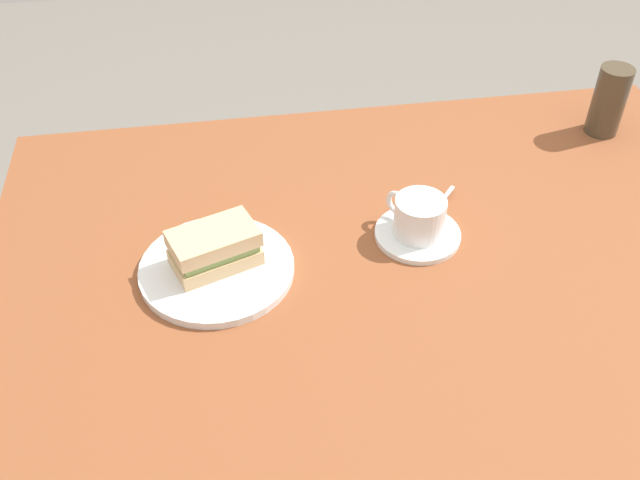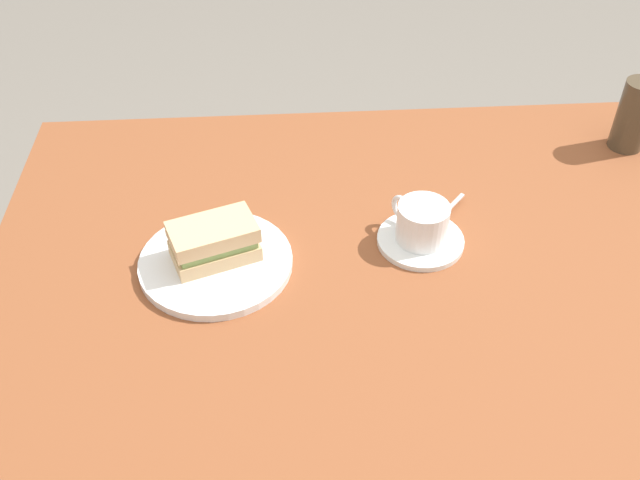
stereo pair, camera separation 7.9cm
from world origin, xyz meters
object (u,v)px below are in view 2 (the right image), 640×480
Objects in this scene: sandwich_plate at (216,262)px; drinking_glass at (634,115)px; dining_table at (390,303)px; spoon at (444,213)px; coffee_cup at (422,221)px; coffee_saucer at (420,240)px; sandwich_front at (214,241)px.

drinking_glass reaches higher than sandwich_plate.
spoon is (-0.10, -0.10, 0.11)m from dining_table.
drinking_glass is at bearing -150.40° from coffee_cup.
coffee_saucer is 0.04m from coffee_cup.
coffee_cup is at bearing -55.33° from coffee_saucer.
sandwich_front reaches higher than dining_table.
sandwich_front is 1.09× the size of drinking_glass.
sandwich_front is at bearing 19.85° from drinking_glass.
spoon is at bearing 26.45° from drinking_glass.
dining_table is at bearing 41.21° from coffee_cup.
sandwich_front is 1.83× the size of spoon.
sandwich_plate is 2.97× the size of spoon.
sandwich_front is (0.28, -0.02, 0.14)m from dining_table.
coffee_cup is at bearing -138.79° from dining_table.
sandwich_front reaches higher than spoon.
coffee_cup reaches higher than spoon.
sandwich_plate is 0.40m from spoon.
sandwich_front is at bearing -3.13° from dining_table.
dining_table is 5.36× the size of sandwich_plate.
coffee_saucer is at bearing -140.32° from dining_table.
sandwich_plate is at bearing -1.89° from dining_table.
sandwich_plate is 0.83m from drinking_glass.
sandwich_front is 0.40m from spoon.
dining_table is at bearing 178.11° from sandwich_plate.
sandwich_plate is 0.04m from sandwich_front.
drinking_glass is at bearing -149.08° from dining_table.
coffee_saucer reaches higher than dining_table.
sandwich_plate is at bearing 13.32° from spoon.
coffee_saucer is 0.52m from drinking_glass.
spoon is (-0.05, -0.06, 0.01)m from coffee_saucer.
coffee_saucer is at bearing -174.42° from sandwich_plate.
coffee_cup is at bearing -175.19° from sandwich_front.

